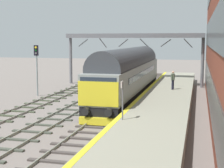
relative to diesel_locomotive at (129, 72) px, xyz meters
The scene contains 10 objects.
ground_plane 5.63m from the diesel_locomotive, 90.01° to the right, with size 140.00×140.00×0.00m, color slate.
track_main 5.60m from the diesel_locomotive, 90.01° to the right, with size 2.50×60.00×0.15m.
track_adjacent_west 6.50m from the diesel_locomotive, 123.12° to the right, with size 2.50×60.00×0.15m.
track_adjacent_far_west 8.91m from the diesel_locomotive, 143.94° to the right, with size 2.50×60.00×0.15m.
station_platform 6.51m from the diesel_locomotive, 54.51° to the right, with size 4.00×44.00×1.01m.
diesel_locomotive is the anchor object (origin of this frame).
signal_post_far 9.00m from the diesel_locomotive, behind, with size 0.44×0.22×4.89m.
platform_number_sign 12.39m from the diesel_locomotive, 80.41° to the right, with size 0.10×0.44×2.14m.
waiting_passenger 3.95m from the diesel_locomotive, ahead, with size 0.45×0.48×1.64m.
overhead_footbridge 10.45m from the diesel_locomotive, 98.16° to the left, with size 16.23×2.00×6.12m.
Camera 1 is at (6.10, -25.65, 5.42)m, focal length 55.80 mm.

